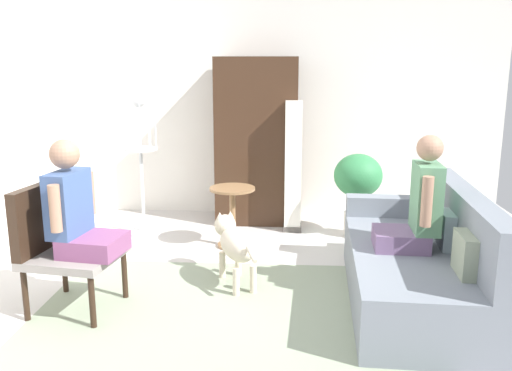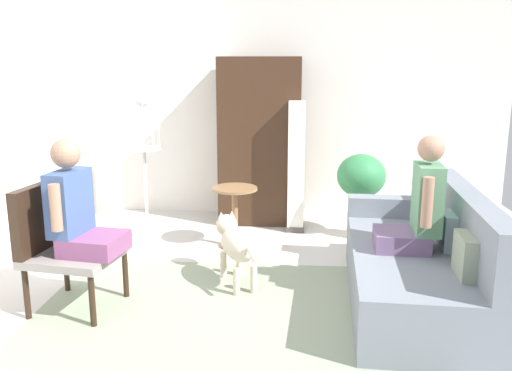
% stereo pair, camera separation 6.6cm
% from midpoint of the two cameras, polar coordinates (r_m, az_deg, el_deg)
% --- Properties ---
extents(ground_plane, '(6.46, 6.46, 0.00)m').
position_cam_midpoint_polar(ground_plane, '(4.36, -3.24, -12.04)').
color(ground_plane, beige).
extents(back_wall, '(5.98, 0.12, 2.61)m').
position_cam_midpoint_polar(back_wall, '(6.64, -0.68, 8.25)').
color(back_wall, silver).
rests_on(back_wall, ground).
extents(area_rug, '(2.90, 2.01, 0.01)m').
position_cam_midpoint_polar(area_rug, '(4.17, -3.34, -13.19)').
color(area_rug, gray).
rests_on(area_rug, ground).
extents(couch, '(1.04, 2.04, 0.89)m').
position_cam_midpoint_polar(couch, '(4.40, 16.51, -7.99)').
color(couch, slate).
rests_on(couch, ground).
extents(armchair, '(0.71, 0.70, 0.95)m').
position_cam_midpoint_polar(armchair, '(4.32, -20.62, -5.34)').
color(armchair, black).
rests_on(armchair, ground).
extents(person_on_couch, '(0.48, 0.52, 0.87)m').
position_cam_midpoint_polar(person_on_couch, '(4.23, 16.33, -2.01)').
color(person_on_couch, slate).
extents(person_on_armchair, '(0.53, 0.54, 0.85)m').
position_cam_midpoint_polar(person_on_armchair, '(4.17, -18.86, -2.45)').
color(person_on_armchair, '#844873').
extents(round_end_table, '(0.46, 0.46, 0.62)m').
position_cam_midpoint_polar(round_end_table, '(5.45, -2.84, -2.70)').
color(round_end_table, olive).
rests_on(round_end_table, ground).
extents(dog, '(0.45, 0.82, 0.56)m').
position_cam_midpoint_polar(dog, '(4.56, -2.65, -6.09)').
color(dog, beige).
rests_on(dog, ground).
extents(bird_cage_stand, '(0.36, 0.36, 1.52)m').
position_cam_midpoint_polar(bird_cage_stand, '(5.93, -12.32, 1.81)').
color(bird_cage_stand, silver).
rests_on(bird_cage_stand, ground).
extents(potted_plant, '(0.51, 0.51, 0.90)m').
position_cam_midpoint_polar(potted_plant, '(5.82, 10.39, 0.34)').
color(potted_plant, beige).
rests_on(potted_plant, ground).
extents(column_lamp, '(0.20, 0.20, 1.44)m').
position_cam_midpoint_polar(column_lamp, '(5.92, 3.62, 1.88)').
color(column_lamp, '#4C4742').
rests_on(column_lamp, ground).
extents(armoire_cabinet, '(0.93, 0.56, 1.90)m').
position_cam_midpoint_polar(armoire_cabinet, '(6.27, -0.22, 4.72)').
color(armoire_cabinet, '#382316').
rests_on(armoire_cabinet, ground).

